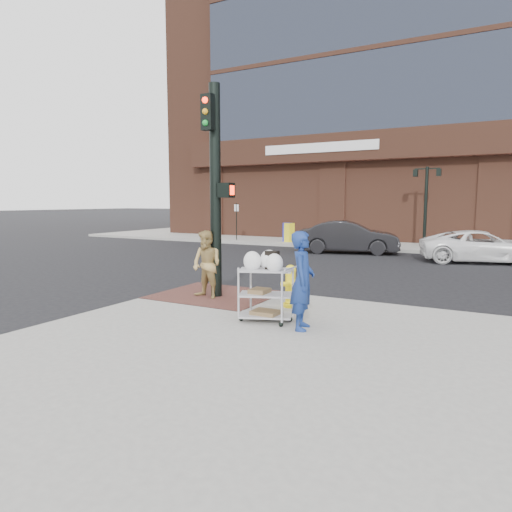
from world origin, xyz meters
The scene contains 14 objects.
ground centered at (0.00, 0.00, 0.00)m, with size 220.00×220.00×0.00m, color black.
brick_curb_ramp centered at (-0.60, 0.90, 0.16)m, with size 2.80×2.40×0.01m, color #502825.
bank_building centered at (5.00, 31.00, 14.15)m, with size 42.00×26.00×28.00m, color brown.
lamp_post centered at (2.00, 16.00, 2.62)m, with size 1.32×0.22×4.00m.
parking_sign centered at (-8.50, 15.00, 1.25)m, with size 0.05×0.05×2.20m, color black.
traffic_signal_pole centered at (-0.48, 0.77, 2.83)m, with size 0.61×0.51×5.00m.
woman_blue centered at (2.44, -0.84, 1.04)m, with size 0.65×0.42×1.77m, color navy.
pedestrian_tan centered at (-0.59, 0.54, 0.96)m, with size 0.78×0.61×1.61m, color tan.
sedan_dark centered at (-0.87, 12.62, 0.76)m, with size 1.61×4.63×1.52m, color black.
minivan_white centered at (4.77, 11.96, 0.64)m, with size 2.13×4.61×1.28m, color white.
utility_cart centered at (1.62, -0.69, 0.77)m, with size 1.12×0.87×1.37m.
fire_hydrant centered at (1.54, 0.63, 0.63)m, with size 0.44×0.31×0.93m.
newsbox_yellow centered at (-5.15, 15.23, 0.68)m, with size 0.45×0.40×1.06m, color yellow.
newsbox_blue centered at (-5.34, 15.39, 0.68)m, with size 0.45×0.41×1.07m, color #1C26BA.
Camera 1 is at (5.57, -8.29, 2.45)m, focal length 32.00 mm.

